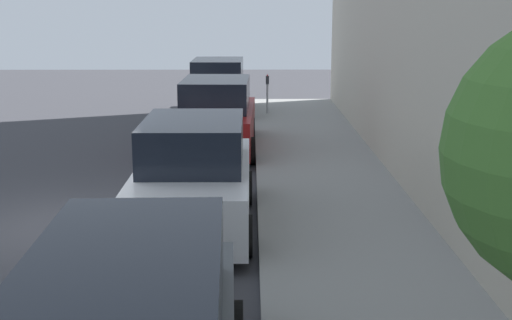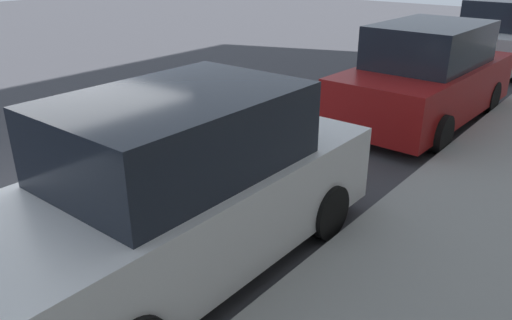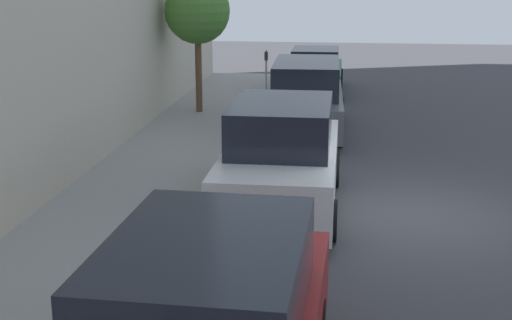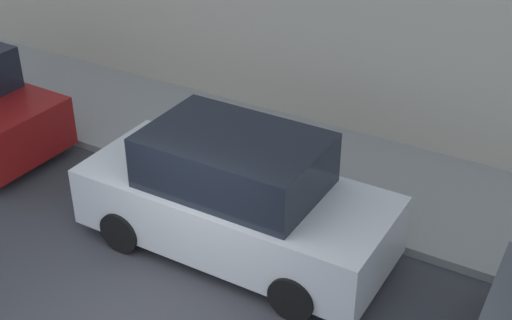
{
  "view_description": "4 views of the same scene",
  "coord_description": "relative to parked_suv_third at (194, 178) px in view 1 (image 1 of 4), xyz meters",
  "views": [
    {
      "loc": [
        3.38,
        -12.4,
        4.01
      ],
      "look_at": [
        3.47,
        1.03,
        1.0
      ],
      "focal_mm": 50.0,
      "sensor_mm": 36.0,
      "label": 1
    },
    {
      "loc": [
        5.97,
        -3.32,
        3.29
      ],
      "look_at": [
        2.58,
        0.89,
        1.0
      ],
      "focal_mm": 35.0,
      "sensor_mm": 36.0,
      "label": 2
    },
    {
      "loc": [
        1.28,
        12.27,
        4.29
      ],
      "look_at": [
        2.78,
        0.26,
        1.0
      ],
      "focal_mm": 50.0,
      "sensor_mm": 36.0,
      "label": 3
    },
    {
      "loc": [
        -5.18,
        -4.87,
        6.87
      ],
      "look_at": [
        3.37,
        0.13,
        1.0
      ],
      "focal_mm": 50.0,
      "sensor_mm": 36.0,
      "label": 4
    }
  ],
  "objects": [
    {
      "name": "sidewalk",
      "position": [
        2.68,
        0.09,
        -0.86
      ],
      "size": [
        3.07,
        32.0,
        0.15
      ],
      "color": "gray",
      "rests_on": "ground_plane"
    },
    {
      "name": "parked_suv_fourth",
      "position": [
        0.08,
        6.59,
        -0.0
      ],
      "size": [
        2.1,
        4.85,
        1.98
      ],
      "color": "maroon",
      "rests_on": "ground_plane"
    },
    {
      "name": "parking_meter_far",
      "position": [
        1.59,
        12.45,
        0.05
      ],
      "size": [
        0.11,
        0.15,
        1.35
      ],
      "color": "#ADADB2",
      "rests_on": "sidewalk"
    },
    {
      "name": "parked_suv_third",
      "position": [
        0.0,
        0.0,
        0.0
      ],
      "size": [
        2.08,
        4.8,
        1.98
      ],
      "color": "silver",
      "rests_on": "ground_plane"
    },
    {
      "name": "ground_plane",
      "position": [
        -2.36,
        0.09,
        -0.93
      ],
      "size": [
        60.0,
        60.0,
        0.0
      ],
      "primitive_type": "plane",
      "color": "#38383D"
    },
    {
      "name": "parked_suv_fifth",
      "position": [
        -0.16,
        13.03,
        0.0
      ],
      "size": [
        2.08,
        4.84,
        1.98
      ],
      "color": "#B7BABF",
      "rests_on": "ground_plane"
    }
  ]
}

